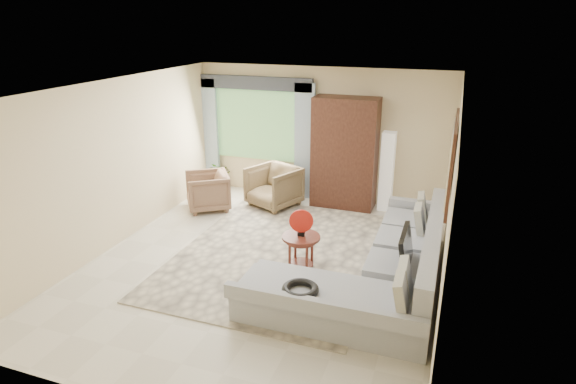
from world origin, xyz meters
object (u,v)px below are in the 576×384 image
at_px(armchair_left, 208,191).
at_px(coffee_table, 301,252).
at_px(armoire, 345,153).
at_px(armchair_right, 274,187).
at_px(floor_lamp, 387,172).
at_px(potted_plant, 221,175).
at_px(tv_screen, 406,249).
at_px(sectional_sofa, 384,272).

bearing_deg(armchair_left, coffee_table, 20.48).
bearing_deg(coffee_table, armchair_left, 145.08).
relative_size(coffee_table, armoire, 0.26).
xyz_separation_m(coffee_table, armchair_left, (-2.41, 1.68, 0.07)).
distance_m(armchair_left, armoire, 2.70).
distance_m(coffee_table, armchair_right, 2.58).
relative_size(armoire, floor_lamp, 1.40).
relative_size(coffee_table, potted_plant, 0.98).
relative_size(tv_screen, coffee_table, 1.35).
relative_size(armchair_right, floor_lamp, 0.58).
bearing_deg(coffee_table, floor_lamp, 74.37).
bearing_deg(floor_lamp, armchair_left, -160.97).
xyz_separation_m(sectional_sofa, coffee_table, (-1.21, 0.17, 0.00)).
distance_m(tv_screen, armchair_left, 4.37).
bearing_deg(coffee_table, potted_plant, 133.66).
bearing_deg(armchair_right, potted_plant, -179.09).
distance_m(armchair_left, floor_lamp, 3.40).
relative_size(sectional_sofa, armchair_left, 4.42).
bearing_deg(potted_plant, armoire, -2.69).
distance_m(coffee_table, floor_lamp, 2.93).
height_order(tv_screen, potted_plant, tv_screen).
relative_size(sectional_sofa, tv_screen, 4.68).
xyz_separation_m(sectional_sofa, potted_plant, (-3.93, 3.02, -0.00)).
height_order(tv_screen, armchair_left, tv_screen).
xyz_separation_m(armchair_left, armchair_right, (1.13, 0.56, 0.04)).
distance_m(sectional_sofa, potted_plant, 4.96).
bearing_deg(coffee_table, armoire, 90.45).
xyz_separation_m(armchair_right, potted_plant, (-1.44, 0.61, -0.11)).
height_order(tv_screen, armchair_right, tv_screen).
bearing_deg(floor_lamp, sectional_sofa, -81.67).
distance_m(potted_plant, floor_lamp, 3.53).
relative_size(sectional_sofa, armchair_right, 4.00).
relative_size(tv_screen, armoire, 0.35).
height_order(tv_screen, coffee_table, tv_screen).
xyz_separation_m(tv_screen, armchair_left, (-3.89, 1.97, -0.36)).
xyz_separation_m(tv_screen, potted_plant, (-4.20, 3.14, -0.44)).
bearing_deg(armoire, coffee_table, -89.55).
xyz_separation_m(sectional_sofa, armoire, (-1.23, 2.90, 0.77)).
relative_size(coffee_table, floor_lamp, 0.36).
relative_size(tv_screen, armchair_left, 0.95).
bearing_deg(armchair_right, coffee_table, -36.40).
height_order(tv_screen, armoire, armoire).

